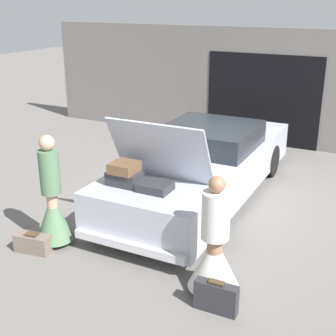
{
  "coord_description": "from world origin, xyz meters",
  "views": [
    {
      "loc": [
        3.0,
        -7.39,
        3.48
      ],
      "look_at": [
        0.0,
        -1.42,
        1.02
      ],
      "focal_mm": 50.0,
      "sensor_mm": 36.0,
      "label": 1
    }
  ],
  "objects_px": {
    "person_right": "(214,253)",
    "suitcase_beside_left_person": "(33,243)",
    "car": "(203,165)",
    "person_left": "(53,206)",
    "suitcase_beside_right_person": "(216,297)"
  },
  "relations": [
    {
      "from": "person_right",
      "to": "suitcase_beside_left_person",
      "type": "relative_size",
      "value": 2.82
    },
    {
      "from": "car",
      "to": "person_left",
      "type": "distance_m",
      "value": 2.92
    },
    {
      "from": "person_left",
      "to": "person_right",
      "type": "xyz_separation_m",
      "value": [
        2.54,
        -0.06,
        -0.06
      ]
    },
    {
      "from": "person_left",
      "to": "suitcase_beside_left_person",
      "type": "distance_m",
      "value": 0.59
    },
    {
      "from": "person_left",
      "to": "suitcase_beside_left_person",
      "type": "bearing_deg",
      "value": -25.32
    },
    {
      "from": "suitcase_beside_left_person",
      "to": "suitcase_beside_right_person",
      "type": "xyz_separation_m",
      "value": [
        2.85,
        -0.09,
        0.05
      ]
    },
    {
      "from": "suitcase_beside_left_person",
      "to": "suitcase_beside_right_person",
      "type": "height_order",
      "value": "suitcase_beside_right_person"
    },
    {
      "from": "car",
      "to": "suitcase_beside_left_person",
      "type": "bearing_deg",
      "value": -115.34
    },
    {
      "from": "person_left",
      "to": "person_right",
      "type": "height_order",
      "value": "person_left"
    },
    {
      "from": "person_left",
      "to": "person_right",
      "type": "bearing_deg",
      "value": 85.26
    },
    {
      "from": "person_left",
      "to": "person_right",
      "type": "distance_m",
      "value": 2.54
    },
    {
      "from": "person_right",
      "to": "suitcase_beside_left_person",
      "type": "xyz_separation_m",
      "value": [
        -2.68,
        -0.27,
        -0.41
      ]
    },
    {
      "from": "car",
      "to": "suitcase_beside_right_person",
      "type": "xyz_separation_m",
      "value": [
        1.45,
        -3.05,
        -0.41
      ]
    },
    {
      "from": "person_right",
      "to": "suitcase_beside_right_person",
      "type": "relative_size",
      "value": 2.97
    },
    {
      "from": "person_left",
      "to": "car",
      "type": "bearing_deg",
      "value": 150.88
    }
  ]
}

